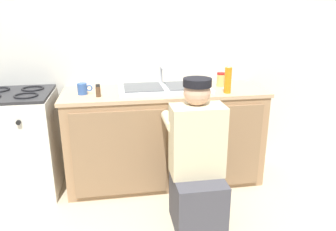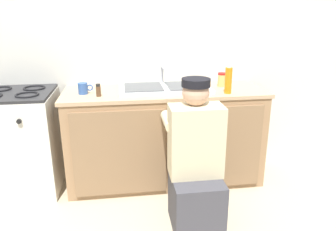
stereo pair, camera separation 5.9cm
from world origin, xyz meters
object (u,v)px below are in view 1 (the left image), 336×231
(soap_bottle_orange, at_px, (228,80))
(plumber_person, at_px, (197,167))
(stove_range, at_px, (19,143))
(spice_bottle_pepper, at_px, (98,91))
(sink_double_basin, at_px, (164,88))
(condiment_jar, at_px, (221,79))
(coffee_mug, at_px, (83,89))

(soap_bottle_orange, bearing_deg, plumber_person, -126.57)
(stove_range, distance_m, plumber_person, 1.57)
(spice_bottle_pepper, xyz_separation_m, soap_bottle_orange, (1.08, -0.05, 0.06))
(soap_bottle_orange, bearing_deg, stove_range, 173.80)
(sink_double_basin, relative_size, condiment_jar, 6.25)
(condiment_jar, xyz_separation_m, spice_bottle_pepper, (-1.11, -0.20, -0.01))
(condiment_jar, height_order, spice_bottle_pepper, condiment_jar)
(condiment_jar, bearing_deg, plumber_person, -117.79)
(plumber_person, bearing_deg, coffee_mug, 140.76)
(condiment_jar, bearing_deg, coffee_mug, -175.27)
(soap_bottle_orange, bearing_deg, condiment_jar, 84.86)
(stove_range, xyz_separation_m, plumber_person, (1.40, -0.72, 0.01))
(sink_double_basin, bearing_deg, soap_bottle_orange, -20.89)
(condiment_jar, bearing_deg, stove_range, -178.04)
(plumber_person, relative_size, spice_bottle_pepper, 10.52)
(plumber_person, height_order, spice_bottle_pepper, plumber_person)
(stove_range, distance_m, spice_bottle_pepper, 0.86)
(coffee_mug, relative_size, soap_bottle_orange, 0.50)
(coffee_mug, xyz_separation_m, soap_bottle_orange, (1.21, -0.15, 0.07))
(stove_range, bearing_deg, condiment_jar, 1.96)
(coffee_mug, bearing_deg, plumber_person, -39.24)
(sink_double_basin, xyz_separation_m, condiment_jar, (0.54, 0.06, 0.05))
(condiment_jar, bearing_deg, sink_double_basin, -173.66)
(stove_range, xyz_separation_m, condiment_jar, (1.81, 0.06, 0.49))
(stove_range, relative_size, condiment_jar, 7.10)
(coffee_mug, distance_m, soap_bottle_orange, 1.23)
(plumber_person, relative_size, soap_bottle_orange, 4.42)
(condiment_jar, height_order, soap_bottle_orange, soap_bottle_orange)
(sink_double_basin, distance_m, condiment_jar, 0.54)
(stove_range, xyz_separation_m, soap_bottle_orange, (1.79, -0.19, 0.53))
(stove_range, height_order, spice_bottle_pepper, spice_bottle_pepper)
(stove_range, height_order, condiment_jar, condiment_jar)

